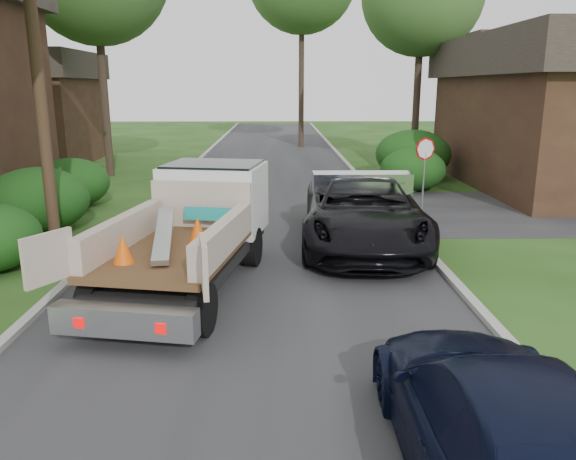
% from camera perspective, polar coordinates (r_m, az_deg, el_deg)
% --- Properties ---
extents(ground, '(120.00, 120.00, 0.00)m').
position_cam_1_polar(ground, '(10.19, -3.04, -9.22)').
color(ground, '#204012').
rests_on(ground, ground).
extents(road, '(8.00, 90.00, 0.02)m').
position_cam_1_polar(road, '(19.77, -2.09, 2.46)').
color(road, '#28282B').
rests_on(road, ground).
extents(curb_left, '(0.20, 90.00, 0.12)m').
position_cam_1_polar(curb_left, '(20.25, -13.79, 2.50)').
color(curb_left, '#9E9E99').
rests_on(curb_left, ground).
extents(curb_right, '(0.20, 90.00, 0.12)m').
position_cam_1_polar(curb_right, '(20.10, 9.68, 2.63)').
color(curb_right, '#9E9E99').
rests_on(curb_right, ground).
extents(stop_sign, '(0.71, 0.32, 2.48)m').
position_cam_1_polar(stop_sign, '(19.11, 13.72, 7.04)').
color(stop_sign, slate).
rests_on(stop_sign, ground).
extents(utility_pole, '(2.42, 1.25, 10.00)m').
position_cam_1_polar(utility_pole, '(15.50, -24.35, 17.21)').
color(utility_pole, '#382619').
rests_on(utility_pole, ground).
extents(house_left_far, '(7.56, 7.56, 6.00)m').
position_cam_1_polar(house_left_far, '(34.28, -25.44, 11.29)').
color(house_left_far, '#372016').
rests_on(house_left_far, ground).
extents(hedge_left_b, '(2.86, 2.86, 1.87)m').
position_cam_1_polar(hedge_left_b, '(17.54, -24.10, 2.79)').
color(hedge_left_b, '#0D3A10').
rests_on(hedge_left_b, ground).
extents(hedge_left_c, '(2.60, 2.60, 1.70)m').
position_cam_1_polar(hedge_left_c, '(20.87, -21.19, 4.50)').
color(hedge_left_c, '#0D3A10').
rests_on(hedge_left_c, ground).
extents(hedge_right_a, '(2.60, 2.60, 1.70)m').
position_cam_1_polar(hedge_right_a, '(23.22, 12.56, 6.03)').
color(hedge_right_a, '#0D3A10').
rests_on(hedge_right_a, ground).
extents(hedge_right_b, '(3.38, 3.38, 2.21)m').
position_cam_1_polar(hedge_right_b, '(26.24, 12.58, 7.51)').
color(hedge_right_b, '#0D3A10').
rests_on(hedge_right_b, ground).
extents(flatbed_truck, '(3.63, 6.57, 2.36)m').
position_cam_1_polar(flatbed_truck, '(12.34, -8.96, 1.11)').
color(flatbed_truck, black).
rests_on(flatbed_truck, ground).
extents(black_pickup, '(3.57, 6.82, 1.83)m').
position_cam_1_polar(black_pickup, '(14.78, 7.67, 1.89)').
color(black_pickup, black).
rests_on(black_pickup, ground).
extents(navy_suv, '(2.14, 5.12, 1.48)m').
position_cam_1_polar(navy_suv, '(6.38, 21.13, -18.22)').
color(navy_suv, black).
rests_on(navy_suv, ground).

